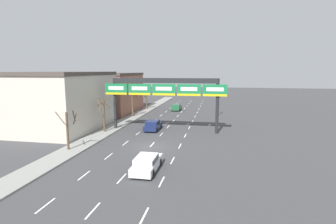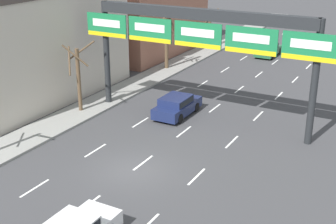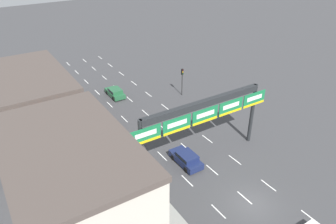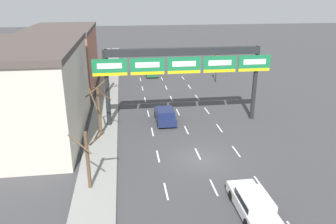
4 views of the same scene
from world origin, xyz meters
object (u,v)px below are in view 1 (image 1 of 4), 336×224
(traffic_light_near_gantry, at_px, (219,99))
(tree_bare_closest, at_px, (133,100))
(sign_gantry, at_px, (164,89))
(car_white, at_px, (147,163))
(tree_bare_third, at_px, (147,98))
(tree_bare_furthest, at_px, (68,128))
(tree_bare_second, at_px, (104,113))
(car_navy, at_px, (153,125))
(car_green, at_px, (176,107))

(traffic_light_near_gantry, height_order, tree_bare_closest, tree_bare_closest)
(sign_gantry, height_order, car_white, sign_gantry)
(tree_bare_third, height_order, tree_bare_furthest, tree_bare_third)
(tree_bare_closest, distance_m, tree_bare_third, 9.87)
(tree_bare_second, distance_m, tree_bare_third, 22.66)
(sign_gantry, bearing_deg, traffic_light_near_gantry, 62.90)
(tree_bare_closest, bearing_deg, sign_gantry, -52.05)
(tree_bare_furthest, bearing_deg, tree_bare_second, 89.04)
(sign_gantry, relative_size, car_navy, 4.08)
(traffic_light_near_gantry, height_order, tree_bare_third, tree_bare_third)
(tree_bare_third, bearing_deg, tree_bare_second, -89.83)
(traffic_light_near_gantry, bearing_deg, car_navy, -122.85)
(car_white, bearing_deg, tree_bare_furthest, 157.77)
(car_white, relative_size, tree_bare_furthest, 1.04)
(traffic_light_near_gantry, height_order, tree_bare_furthest, tree_bare_furthest)
(traffic_light_near_gantry, relative_size, tree_bare_furthest, 0.98)
(car_green, relative_size, tree_bare_third, 0.92)
(tree_bare_furthest, bearing_deg, car_navy, 60.28)
(car_green, height_order, tree_bare_closest, tree_bare_closest)
(car_green, distance_m, tree_bare_closest, 11.97)
(car_navy, relative_size, tree_bare_closest, 0.78)
(tree_bare_furthest, bearing_deg, tree_bare_third, 89.86)
(traffic_light_near_gantry, bearing_deg, tree_bare_third, 161.36)
(traffic_light_near_gantry, xyz_separation_m, tree_bare_third, (-15.84, 5.34, -0.61))
(sign_gantry, relative_size, traffic_light_near_gantry, 3.98)
(car_green, bearing_deg, traffic_light_near_gantry, -29.32)
(sign_gantry, bearing_deg, car_white, -84.10)
(tree_bare_second, xyz_separation_m, tree_bare_third, (-0.07, 22.66, -0.28))
(sign_gantry, distance_m, car_navy, 5.66)
(car_green, height_order, car_white, car_white)
(car_green, distance_m, tree_bare_third, 7.00)
(car_white, xyz_separation_m, tree_bare_furthest, (-9.83, 4.02, 1.80))
(sign_gantry, xyz_separation_m, car_white, (1.56, -15.05, -5.38))
(car_navy, height_order, tree_bare_closest, tree_bare_closest)
(car_navy, bearing_deg, sign_gantry, -11.23)
(sign_gantry, distance_m, car_white, 16.06)
(traffic_light_near_gantry, xyz_separation_m, tree_bare_furthest, (-15.92, -25.98, -0.58))
(sign_gantry, height_order, tree_bare_second, sign_gantry)
(car_green, distance_m, car_white, 35.22)
(car_navy, relative_size, tree_bare_second, 0.86)
(car_green, xyz_separation_m, tree_bare_third, (-6.76, 0.25, 1.79))
(sign_gantry, relative_size, car_white, 3.75)
(car_white, distance_m, traffic_light_near_gantry, 30.70)
(car_green, height_order, tree_bare_third, tree_bare_third)
(traffic_light_near_gantry, xyz_separation_m, tree_bare_closest, (-15.79, -4.51, 0.03))
(traffic_light_near_gantry, bearing_deg, tree_bare_closest, -164.06)
(tree_bare_closest, bearing_deg, car_navy, -57.74)
(tree_bare_closest, distance_m, tree_bare_second, 12.81)
(car_green, relative_size, car_white, 0.89)
(car_green, xyz_separation_m, traffic_light_near_gantry, (9.08, -5.10, 2.40))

